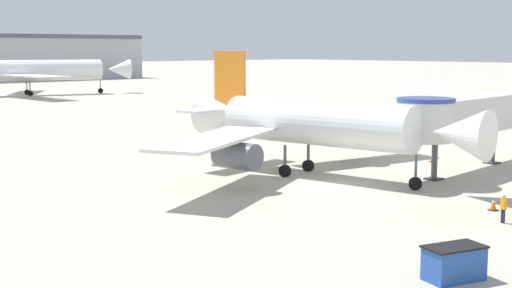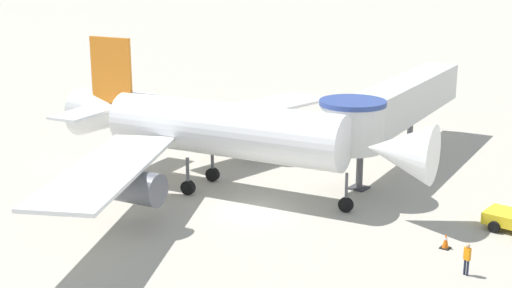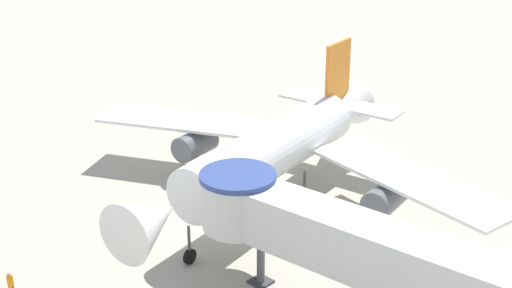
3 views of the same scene
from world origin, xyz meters
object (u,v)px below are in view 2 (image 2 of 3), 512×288
traffic_cone_near_nose (446,241)px  ground_crew_marshaller (467,257)px  traffic_cone_starboard_wing (345,148)px  jet_bridge (392,106)px  main_airplane (217,130)px

traffic_cone_near_nose → ground_crew_marshaller: (-2.46, -1.98, 0.53)m
traffic_cone_near_nose → traffic_cone_starboard_wing: (12.75, 12.93, -0.03)m
traffic_cone_starboard_wing → ground_crew_marshaller: 21.30m
jet_bridge → traffic_cone_near_nose: bearing=-148.8°
traffic_cone_near_nose → ground_crew_marshaller: bearing=-141.2°
jet_bridge → ground_crew_marshaller: bearing=-148.4°
ground_crew_marshaller → main_airplane: bearing=7.9°
jet_bridge → ground_crew_marshaller: (-13.97, -10.68, -3.49)m
traffic_cone_near_nose → jet_bridge: bearing=37.1°
traffic_cone_near_nose → traffic_cone_starboard_wing: bearing=45.4°
jet_bridge → traffic_cone_near_nose: jet_bridge is taller
traffic_cone_near_nose → ground_crew_marshaller: ground_crew_marshaller is taller
main_airplane → jet_bridge: bearing=-39.3°
main_airplane → jet_bridge: main_airplane is taller
traffic_cone_starboard_wing → traffic_cone_near_nose: bearing=-134.6°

